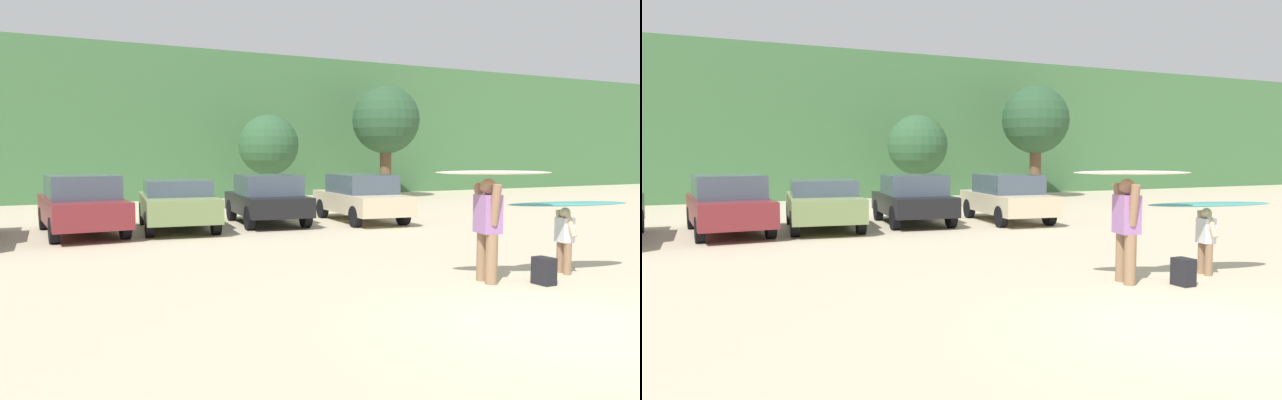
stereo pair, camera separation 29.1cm
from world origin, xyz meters
TOP-DOWN VIEW (x-y plane):
  - ground_plane at (0.00, 0.00)m, footprint 120.00×120.00m
  - hillside_ridge at (0.00, 28.91)m, footprint 108.00×12.00m
  - tree_center at (4.14, 19.72)m, footprint 2.69×2.69m
  - tree_ridge_back at (10.28, 19.62)m, footprint 3.29×3.29m
  - parked_car_maroon at (-4.44, 11.92)m, footprint 1.98×4.76m
  - parked_car_olive_green at (-1.92, 11.77)m, footprint 2.48×4.63m
  - parked_car_black at (0.85, 11.85)m, footprint 2.36×4.19m
  - parked_car_champagne at (3.80, 11.20)m, footprint 2.27×4.48m
  - person_adult at (0.94, 2.37)m, footprint 0.41×0.81m
  - person_child at (2.69, 2.31)m, footprint 0.28×0.56m
  - surfboard_cream at (0.94, 2.27)m, footprint 1.95×1.33m
  - surfboard_teal at (2.71, 2.26)m, footprint 2.46×1.20m
  - backpack_dropped at (1.66, 1.81)m, footprint 0.24×0.34m

SIDE VIEW (x-z plane):
  - ground_plane at x=0.00m, z-range 0.00..0.00m
  - backpack_dropped at x=1.66m, z-range 0.00..0.45m
  - person_child at x=2.69m, z-range 0.08..1.27m
  - parked_car_olive_green at x=-1.92m, z-range 0.05..1.46m
  - parked_car_champagne at x=3.80m, z-range 0.03..1.53m
  - parked_car_black at x=0.85m, z-range 0.03..1.55m
  - parked_car_maroon at x=-4.44m, z-range 0.02..1.61m
  - person_adult at x=0.94m, z-range 0.11..1.85m
  - surfboard_teal at x=2.71m, z-range 1.22..1.30m
  - surfboard_cream at x=0.94m, z-range 1.80..1.87m
  - tree_center at x=4.14m, z-range 0.59..4.48m
  - hillside_ridge at x=0.00m, z-range 0.00..7.12m
  - tree_ridge_back at x=10.28m, z-range 1.03..6.50m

